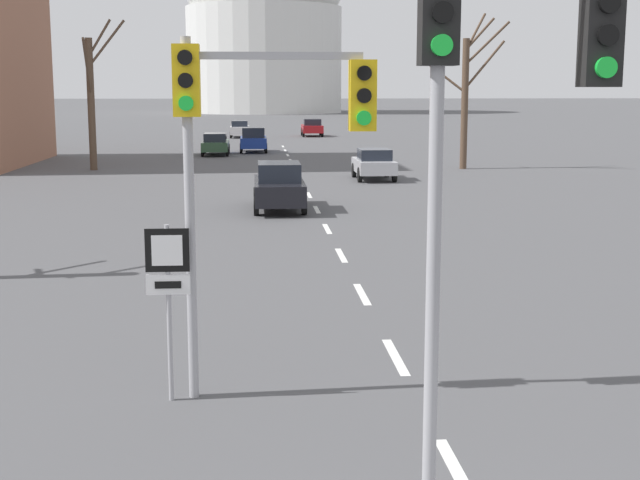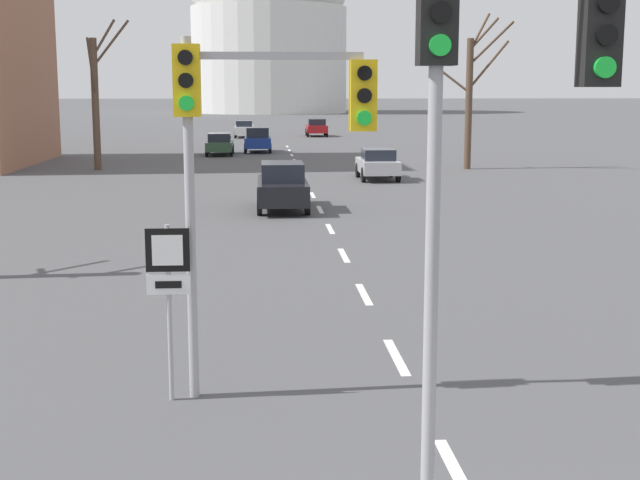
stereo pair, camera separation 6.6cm
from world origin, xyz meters
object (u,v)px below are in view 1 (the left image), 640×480
(sedan_near_left, at_px, (279,186))
(sedan_far_right, at_px, (312,127))
(sedan_near_right, at_px, (253,140))
(route_sign_post, at_px, (168,282))
(traffic_signal_centre_tall, at_px, (492,97))
(sedan_mid_centre, at_px, (240,129))
(sedan_distant_centre, at_px, (216,144))
(traffic_signal_near_left, at_px, (250,126))
(sedan_far_left, at_px, (374,164))

(sedan_near_left, xyz_separation_m, sedan_far_right, (4.54, 50.40, -0.04))
(sedan_far_right, bearing_deg, sedan_near_right, -104.75)
(route_sign_post, bearing_deg, traffic_signal_centre_tall, -45.85)
(sedan_near_left, bearing_deg, sedan_mid_centre, 92.43)
(sedan_far_right, height_order, sedan_distant_centre, sedan_far_right)
(sedan_near_left, bearing_deg, sedan_near_right, 91.68)
(traffic_signal_near_left, height_order, sedan_far_right, traffic_signal_near_left)
(traffic_signal_centre_tall, relative_size, sedan_near_left, 1.22)
(route_sign_post, bearing_deg, sedan_far_right, 84.60)
(traffic_signal_near_left, height_order, sedan_distant_centre, traffic_signal_near_left)
(route_sign_post, height_order, sedan_mid_centre, route_sign_post)
(sedan_near_right, relative_size, sedan_distant_centre, 0.89)
(sedan_near_right, xyz_separation_m, sedan_mid_centre, (-1.20, 19.10, -0.08))
(sedan_near_right, bearing_deg, sedan_near_left, -88.32)
(traffic_signal_near_left, bearing_deg, sedan_mid_centre, 90.93)
(traffic_signal_near_left, relative_size, sedan_far_left, 1.29)
(traffic_signal_near_left, distance_m, sedan_far_left, 30.96)
(traffic_signal_centre_tall, xyz_separation_m, sedan_far_left, (3.50, 33.96, -3.46))
(traffic_signal_near_left, distance_m, route_sign_post, 2.41)
(sedan_far_left, bearing_deg, route_sign_post, -102.94)
(traffic_signal_centre_tall, distance_m, route_sign_post, 5.60)
(route_sign_post, bearing_deg, sedan_distant_centre, 91.55)
(route_sign_post, distance_m, sedan_far_left, 31.19)
(route_sign_post, relative_size, sedan_distant_centre, 0.55)
(sedan_far_left, bearing_deg, traffic_signal_near_left, -100.92)
(route_sign_post, distance_m, sedan_far_right, 70.58)
(sedan_near_right, distance_m, sedan_far_left, 20.15)
(sedan_mid_centre, xyz_separation_m, sedan_distant_centre, (-1.30, -21.51, -0.02))
(traffic_signal_centre_tall, height_order, sedan_far_right, traffic_signal_centre_tall)
(route_sign_post, xyz_separation_m, sedan_near_left, (2.10, 19.86, -0.84))
(sedan_near_left, relative_size, sedan_near_right, 1.13)
(traffic_signal_centre_tall, distance_m, sedan_near_left, 23.72)
(sedan_far_left, relative_size, sedan_far_right, 0.95)
(sedan_distant_centre, bearing_deg, sedan_near_right, 43.85)
(traffic_signal_centre_tall, height_order, sedan_far_left, traffic_signal_centre_tall)
(traffic_signal_near_left, relative_size, sedan_far_right, 1.22)
(sedan_distant_centre, bearing_deg, sedan_mid_centre, 86.53)
(sedan_near_left, bearing_deg, sedan_far_right, 84.86)
(traffic_signal_centre_tall, height_order, sedan_near_left, traffic_signal_centre_tall)
(sedan_distant_centre, bearing_deg, route_sign_post, -88.45)
(traffic_signal_centre_tall, relative_size, sedan_far_left, 1.44)
(sedan_mid_centre, height_order, sedan_far_left, sedan_mid_centre)
(sedan_mid_centre, xyz_separation_m, sedan_far_right, (6.62, 1.46, 0.05))
(sedan_mid_centre, height_order, sedan_distant_centre, sedan_mid_centre)
(sedan_near_left, height_order, sedan_mid_centre, sedan_near_left)
(traffic_signal_near_left, relative_size, sedan_near_left, 1.09)
(sedan_near_right, height_order, sedan_distant_centre, sedan_near_right)
(sedan_far_left, xyz_separation_m, sedan_distant_centre, (-8.26, 16.90, -0.03))
(sedan_near_right, bearing_deg, sedan_far_right, 75.25)
(traffic_signal_centre_tall, height_order, sedan_distant_centre, traffic_signal_centre_tall)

